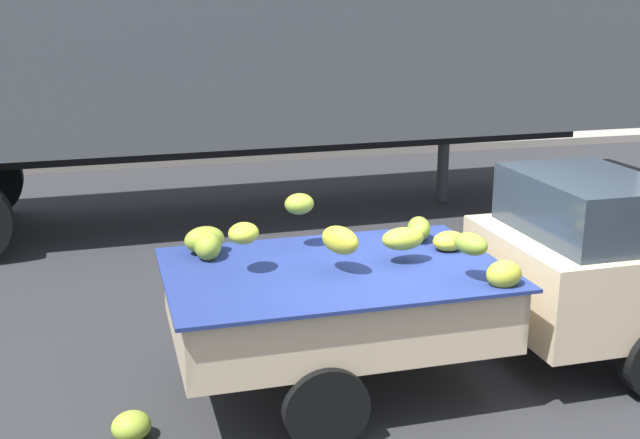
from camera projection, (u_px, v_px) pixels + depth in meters
The scene contains 5 objects.
ground at pixel (438, 392), 6.61m from camera, with size 220.00×220.00×0.00m, color #28282B.
curb_strip at pixel (239, 155), 15.99m from camera, with size 80.00×0.80×0.16m, color gray.
pickup_truck at pixel (541, 270), 6.92m from camera, with size 4.79×1.84×1.70m.
semi_trailer at pixel (230, 43), 11.15m from camera, with size 12.08×2.99×3.95m.
fallen_banana_bunch_near_tailgate at pixel (131, 426), 5.89m from camera, with size 0.30×0.27×0.22m, color #8BA331.
Camera 1 is at (-2.50, -5.51, 3.19)m, focal length 44.59 mm.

